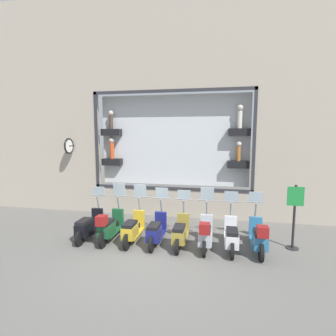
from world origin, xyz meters
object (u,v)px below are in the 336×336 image
at_px(scooter_silver_2, 205,233).
at_px(scooter_yellow_5, 133,229).
at_px(scooter_white_1, 231,236).
at_px(shop_sign_post, 294,214).
at_px(scooter_navy_4, 156,231).
at_px(scooter_green_6, 110,226).
at_px(scooter_teal_0, 259,237).
at_px(scooter_olive_3, 180,232).
at_px(scooter_black_7, 88,226).

height_order(scooter_silver_2, scooter_yellow_5, scooter_yellow_5).
height_order(scooter_white_1, shop_sign_post, shop_sign_post).
xyz_separation_m(scooter_white_1, scooter_yellow_5, (0.01, 2.96, 0.01)).
distance_m(scooter_navy_4, scooter_yellow_5, 0.74).
distance_m(scooter_yellow_5, shop_sign_post, 4.78).
distance_m(scooter_silver_2, shop_sign_post, 2.61).
bearing_deg(scooter_yellow_5, scooter_green_6, 94.58).
distance_m(scooter_teal_0, scooter_olive_3, 2.22).
bearing_deg(scooter_navy_4, scooter_olive_3, -90.18).
height_order(scooter_teal_0, scooter_black_7, scooter_teal_0).
height_order(scooter_white_1, scooter_silver_2, scooter_silver_2).
bearing_deg(scooter_white_1, scooter_black_7, 90.00).
relative_size(scooter_silver_2, scooter_yellow_5, 1.00).
relative_size(scooter_teal_0, scooter_olive_3, 1.00).
relative_size(scooter_olive_3, scooter_green_6, 0.99).
height_order(scooter_silver_2, scooter_olive_3, scooter_silver_2).
xyz_separation_m(scooter_olive_3, scooter_navy_4, (0.00, 0.74, 0.00)).
height_order(scooter_teal_0, scooter_green_6, scooter_green_6).
xyz_separation_m(scooter_navy_4, scooter_yellow_5, (0.00, 0.74, 0.01)).
xyz_separation_m(scooter_black_7, shop_sign_post, (0.43, -6.20, 0.62)).
relative_size(scooter_black_7, shop_sign_post, 0.95).
xyz_separation_m(scooter_navy_4, scooter_black_7, (-0.00, 2.22, -0.00)).
distance_m(scooter_silver_2, scooter_olive_3, 0.74).
bearing_deg(scooter_navy_4, shop_sign_post, -83.87).
xyz_separation_m(scooter_yellow_5, scooter_black_7, (-0.01, 1.48, -0.01)).
relative_size(scooter_green_6, shop_sign_post, 0.95).
height_order(scooter_teal_0, scooter_olive_3, scooter_teal_0).
bearing_deg(shop_sign_post, scooter_silver_2, 101.10).
bearing_deg(shop_sign_post, scooter_white_1, 103.70).
relative_size(scooter_green_6, scooter_black_7, 1.00).
xyz_separation_m(scooter_white_1, scooter_olive_3, (-0.00, 1.48, -0.00)).
relative_size(scooter_navy_4, shop_sign_post, 0.95).
xyz_separation_m(scooter_silver_2, scooter_navy_4, (0.06, 1.48, -0.04)).
xyz_separation_m(scooter_silver_2, shop_sign_post, (0.49, -2.50, 0.57)).
relative_size(scooter_teal_0, scooter_navy_4, 1.00).
height_order(scooter_navy_4, scooter_black_7, scooter_navy_4).
relative_size(scooter_navy_4, scooter_green_6, 1.00).
distance_m(scooter_white_1, scooter_olive_3, 1.48).
bearing_deg(shop_sign_post, scooter_teal_0, 115.56).
distance_m(scooter_yellow_5, scooter_black_7, 1.48).
bearing_deg(scooter_green_6, scooter_yellow_5, -85.42).
distance_m(scooter_white_1, scooter_black_7, 4.44).
xyz_separation_m(scooter_white_1, scooter_navy_4, (0.00, 2.22, 0.00)).
height_order(scooter_white_1, scooter_yellow_5, scooter_yellow_5).
bearing_deg(scooter_white_1, scooter_teal_0, -94.61).
height_order(scooter_yellow_5, scooter_green_6, scooter_green_6).
distance_m(scooter_yellow_5, scooter_green_6, 0.74).
bearing_deg(scooter_black_7, scooter_navy_4, -89.95).
bearing_deg(scooter_green_6, scooter_black_7, 85.87).
bearing_deg(scooter_olive_3, scooter_teal_0, -91.52).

